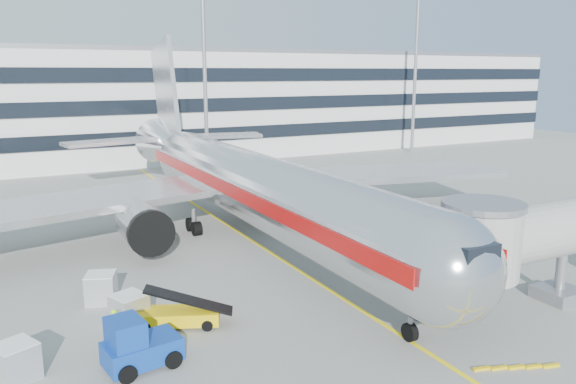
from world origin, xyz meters
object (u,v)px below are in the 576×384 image
baggage_tug (137,346)px  cargo_container_left (129,309)px  main_jet (242,182)px  cargo_container_front (16,362)px  belt_loader (178,315)px  ramp_worker (116,327)px  cargo_container_right (101,288)px

baggage_tug → cargo_container_left: 4.53m
main_jet → cargo_container_front: main_jet is taller
belt_loader → ramp_worker: (-3.11, -0.58, 0.28)m
cargo_container_left → cargo_container_right: size_ratio=0.98×
belt_loader → cargo_container_front: bearing=-166.4°
cargo_container_right → ramp_worker: ramp_worker is taller
baggage_tug → cargo_container_front: bearing=163.0°
cargo_container_right → baggage_tug: bearing=-89.2°
baggage_tug → cargo_container_left: size_ratio=1.73×
belt_loader → cargo_container_front: (-7.33, -1.77, 0.21)m
ramp_worker → cargo_container_right: bearing=67.9°
baggage_tug → ramp_worker: bearing=98.5°
belt_loader → cargo_container_left: 2.47m
main_jet → belt_loader: 16.37m
cargo_container_right → ramp_worker: 5.43m
cargo_container_left → cargo_container_front: 6.08m
cargo_container_left → cargo_container_right: (-0.75, 3.54, 0.03)m
cargo_container_right → ramp_worker: bearing=-92.9°
cargo_container_left → cargo_container_right: 3.62m
baggage_tug → main_jet: bearing=53.9°
belt_loader → cargo_container_right: 5.61m
main_jet → baggage_tug: size_ratio=15.18×
main_jet → cargo_container_right: bearing=-145.5°
belt_loader → main_jet: bearing=55.0°
baggage_tug → ramp_worker: size_ratio=1.94×
belt_loader → cargo_container_front: belt_loader is taller
cargo_container_left → baggage_tug: bearing=-98.1°
main_jet → cargo_container_front: 22.45m
main_jet → cargo_container_right: 14.94m
cargo_container_front → cargo_container_left: bearing=30.3°
belt_loader → ramp_worker: size_ratio=2.52×
belt_loader → ramp_worker: bearing=-169.4°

